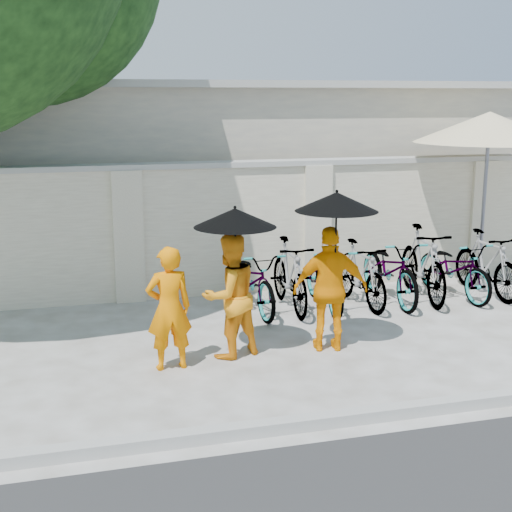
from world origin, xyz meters
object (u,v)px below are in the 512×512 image
object	(u,v)px
monk_right	(330,289)
patio_umbrella	(489,129)
monk_center	(230,296)
monk_left	(169,308)

from	to	relation	value
monk_right	patio_umbrella	xyz separation A→B (m)	(3.51, 2.24, 1.78)
monk_center	monk_right	distance (m)	1.24
monk_left	monk_right	world-z (taller)	monk_right
monk_left	patio_umbrella	bearing A→B (deg)	-161.28
monk_center	monk_right	world-z (taller)	monk_right
monk_center	patio_umbrella	world-z (taller)	patio_umbrella
monk_right	patio_umbrella	world-z (taller)	patio_umbrella
monk_left	monk_center	size ratio (longest dim) A/B	0.96
monk_left	monk_center	distance (m)	0.79
monk_left	patio_umbrella	distance (m)	6.25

